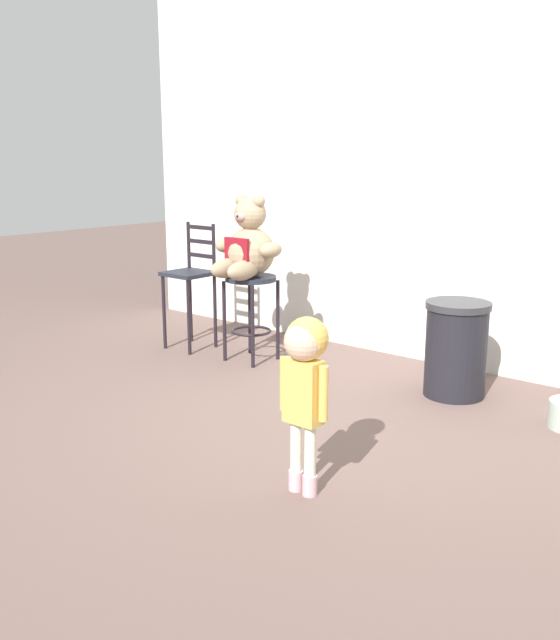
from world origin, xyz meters
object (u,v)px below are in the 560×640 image
object	(u,v)px
trash_bin	(456,349)
bar_chair_empty	(191,279)
bar_stool_with_teddy	(251,299)
teddy_bear	(248,246)
child_walking	(305,367)

from	to	relation	value
trash_bin	bar_chair_empty	bearing A→B (deg)	-172.98
bar_stool_with_teddy	trash_bin	world-z (taller)	bar_stool_with_teddy
trash_bin	bar_chair_empty	distance (m)	2.51
bar_stool_with_teddy	teddy_bear	xyz separation A→B (m)	(0.00, -0.03, 0.46)
bar_stool_with_teddy	bar_chair_empty	xyz separation A→B (m)	(-0.70, -0.04, 0.10)
teddy_bear	child_walking	xyz separation A→B (m)	(1.87, -1.63, -0.31)
bar_stool_with_teddy	teddy_bear	world-z (taller)	teddy_bear
child_walking	bar_chair_empty	world-z (taller)	bar_chair_empty
child_walking	bar_chair_empty	distance (m)	3.05
bar_stool_with_teddy	child_walking	world-z (taller)	child_walking
teddy_bear	bar_chair_empty	xyz separation A→B (m)	(-0.70, -0.00, -0.36)
bar_stool_with_teddy	bar_chair_empty	world-z (taller)	bar_chair_empty
bar_chair_empty	child_walking	bearing A→B (deg)	-32.31
child_walking	bar_chair_empty	xyz separation A→B (m)	(-2.58, 1.63, -0.05)
trash_bin	bar_chair_empty	size ratio (longest dim) A/B	0.62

